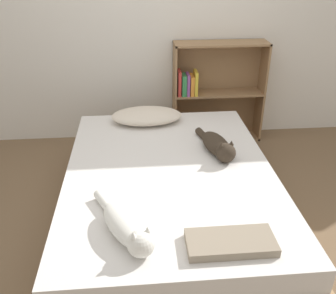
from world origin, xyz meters
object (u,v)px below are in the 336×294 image
bed (170,195)px  cat_dark (218,146)px  bookshelf (214,90)px  pillow (147,116)px  cat_light (127,228)px

bed → cat_dark: 0.52m
bookshelf → cat_dark: bearing=-99.6°
pillow → bookshelf: size_ratio=0.61×
cat_dark → bookshelf: (0.20, 1.17, 0.02)m
bed → cat_dark: cat_dark is taller
cat_light → pillow: bearing=147.4°
pillow → bed: bearing=-80.8°
pillow → cat_dark: size_ratio=1.12×
bed → pillow: size_ratio=3.32×
cat_light → cat_dark: 1.11m
bed → cat_dark: (0.39, 0.20, 0.29)m
cat_light → bookshelf: 2.23m
bed → cat_light: (-0.30, -0.68, 0.29)m
pillow → cat_light: bearing=-96.1°
pillow → bookshelf: bearing=36.5°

